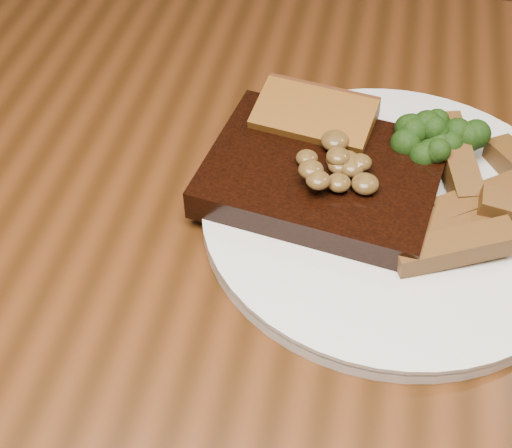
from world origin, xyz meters
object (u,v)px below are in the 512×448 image
(potato_wedges, at_px, (495,214))
(steak, at_px, (322,176))
(garlic_bread, at_px, (312,137))
(chair_far, at_px, (292,63))
(dining_table, at_px, (244,333))
(plate, at_px, (392,213))

(potato_wedges, bearing_deg, steak, 174.29)
(steak, xyz_separation_m, garlic_bread, (-0.02, 0.05, -0.00))
(chair_far, bearing_deg, dining_table, 91.31)
(dining_table, xyz_separation_m, potato_wedges, (0.19, 0.07, 0.12))
(plate, distance_m, garlic_bread, 0.10)
(dining_table, bearing_deg, steak, 60.63)
(dining_table, relative_size, garlic_bread, 15.90)
(steak, relative_size, garlic_bread, 1.85)
(chair_far, height_order, steak, chair_far)
(garlic_bread, height_order, potato_wedges, potato_wedges)
(chair_far, bearing_deg, plate, 101.17)
(plate, relative_size, garlic_bread, 3.10)
(chair_far, bearing_deg, potato_wedges, 107.29)
(steak, bearing_deg, dining_table, -110.81)
(steak, bearing_deg, chair_far, 109.24)
(dining_table, bearing_deg, plate, 34.41)
(chair_far, xyz_separation_m, plate, (0.18, -0.66, 0.32))
(plate, xyz_separation_m, garlic_bread, (-0.08, 0.06, 0.02))
(dining_table, height_order, potato_wedges, potato_wedges)
(plate, height_order, potato_wedges, potato_wedges)
(steak, relative_size, potato_wedges, 1.57)
(plate, bearing_deg, steak, 169.06)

